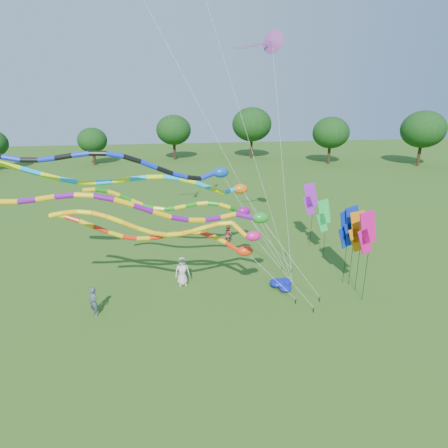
{
  "coord_description": "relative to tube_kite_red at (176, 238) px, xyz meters",
  "views": [
    {
      "loc": [
        -4.85,
        -15.42,
        11.0
      ],
      "look_at": [
        -1.94,
        2.54,
        4.8
      ],
      "focal_mm": 30.0,
      "sensor_mm": 36.0,
      "label": 1
    }
  ],
  "objects": [
    {
      "name": "ground",
      "position": [
        4.37,
        -3.75,
        -3.72
      ],
      "size": [
        160.0,
        160.0,
        0.0
      ],
      "primitive_type": "plane",
      "color": "#295015",
      "rests_on": "ground"
    },
    {
      "name": "tree_ring",
      "position": [
        5.82,
        -3.71,
        1.98
      ],
      "size": [
        118.06,
        119.44,
        9.72
      ],
      "color": "#382314",
      "rests_on": "ground"
    },
    {
      "name": "tube_kite_red",
      "position": [
        0.0,
        0.0,
        0.0
      ],
      "size": [
        12.68,
        2.74,
        5.71
      ],
      "rotation": [
        0.0,
        0.0,
        -0.25
      ],
      "color": "black",
      "rests_on": "ground"
    },
    {
      "name": "tube_kite_orange",
      "position": [
        0.3,
        -2.27,
        1.35
      ],
      "size": [
        12.54,
        1.02,
        6.76
      ],
      "rotation": [
        0.0,
        0.0,
        -0.06
      ],
      "color": "black",
      "rests_on": "ground"
    },
    {
      "name": "tube_kite_purple",
      "position": [
        -0.27,
        -1.99,
        2.15
      ],
      "size": [
        15.31,
        1.35,
        7.64
      ],
      "rotation": [
        0.0,
        0.0,
        0.03
      ],
      "color": "black",
      "rests_on": "ground"
    },
    {
      "name": "tube_kite_blue",
      "position": [
        -1.66,
        1.35,
        3.75
      ],
      "size": [
        15.92,
        1.9,
        9.09
      ],
      "rotation": [
        0.0,
        0.0,
        0.12
      ],
      "color": "black",
      "rests_on": "ground"
    },
    {
      "name": "tube_kite_cyan",
      "position": [
        -0.66,
        3.3,
        2.36
      ],
      "size": [
        16.8,
        2.66,
        8.34
      ],
      "rotation": [
        0.0,
        0.0,
        0.18
      ],
      "color": "black",
      "rests_on": "ground"
    },
    {
      "name": "tube_kite_green",
      "position": [
        0.94,
        1.86,
        1.28
      ],
      "size": [
        12.21,
        1.08,
        6.84
      ],
      "rotation": [
        0.0,
        0.0,
        0.05
      ],
      "color": "black",
      "rests_on": "ground"
    },
    {
      "name": "delta_kite_high_c",
      "position": [
        6.05,
        3.84,
        10.3
      ],
      "size": [
        3.17,
        4.55,
        14.79
      ],
      "rotation": [
        0.0,
        0.0,
        0.72
      ],
      "color": "black",
      "rests_on": "ground"
    },
    {
      "name": "banner_pole_green",
      "position": [
        10.45,
        4.48,
        -0.68
      ],
      "size": [
        1.16,
        0.17,
        4.3
      ],
      "rotation": [
        0.0,
        0.0,
        0.08
      ],
      "color": "black",
      "rests_on": "ground"
    },
    {
      "name": "banner_pole_blue_b",
      "position": [
        10.2,
        -0.01,
        0.14
      ],
      "size": [
        1.16,
        0.24,
        5.12
      ],
      "rotation": [
        0.0,
        0.0,
        0.14
      ],
      "color": "black",
      "rests_on": "ground"
    },
    {
      "name": "banner_pole_magenta_a",
      "position": [
        10.06,
        -1.88,
        0.39
      ],
      "size": [
        1.16,
        0.13,
        5.38
      ],
      "rotation": [
        0.0,
        0.0,
        0.04
      ],
      "color": "black",
      "rests_on": "ground"
    },
    {
      "name": "banner_pole_violet",
      "position": [
        10.21,
        6.47,
        0.03
      ],
      "size": [
        1.14,
        0.39,
        5.01
      ],
      "rotation": [
        0.0,
        0.0,
        -0.27
      ],
      "color": "black",
      "rests_on": "ground"
    },
    {
      "name": "banner_pole_blue_a",
      "position": [
        9.96,
        0.22,
        -0.12
      ],
      "size": [
        1.12,
        0.46,
        4.86
      ],
      "rotation": [
        0.0,
        0.0,
        0.34
      ],
      "color": "black",
      "rests_on": "ground"
    },
    {
      "name": "banner_pole_orange",
      "position": [
        10.19,
        -0.76,
        0.05
      ],
      "size": [
        1.16,
        0.27,
        5.03
      ],
      "rotation": [
        0.0,
        0.0,
        -0.17
      ],
      "color": "black",
      "rests_on": "ground"
    },
    {
      "name": "blue_nylon_heap",
      "position": [
        6.21,
        0.46,
        -3.52
      ],
      "size": [
        1.29,
        1.32,
        0.44
      ],
      "color": "#0B169A",
      "rests_on": "ground"
    },
    {
      "name": "person_a",
      "position": [
        0.31,
        1.62,
        -2.8
      ],
      "size": [
        0.94,
        0.66,
        1.83
      ],
      "primitive_type": "imported",
      "rotation": [
        0.0,
        0.0,
        0.09
      ],
      "color": "beige",
      "rests_on": "ground"
    },
    {
      "name": "person_b",
      "position": [
        -4.49,
        -1.06,
        -2.91
      ],
      "size": [
        0.69,
        0.69,
        1.61
      ],
      "primitive_type": "imported",
      "rotation": [
        0.0,
        0.0,
        -0.81
      ],
      "color": "#3F4A59",
      "rests_on": "ground"
    },
    {
      "name": "person_c",
      "position": [
        4.22,
        7.78,
        -2.92
      ],
      "size": [
        0.9,
        0.97,
        1.58
      ],
      "primitive_type": "imported",
      "rotation": [
        0.0,
        0.0,
        2.1
      ],
      "color": "brown",
      "rests_on": "ground"
    }
  ]
}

